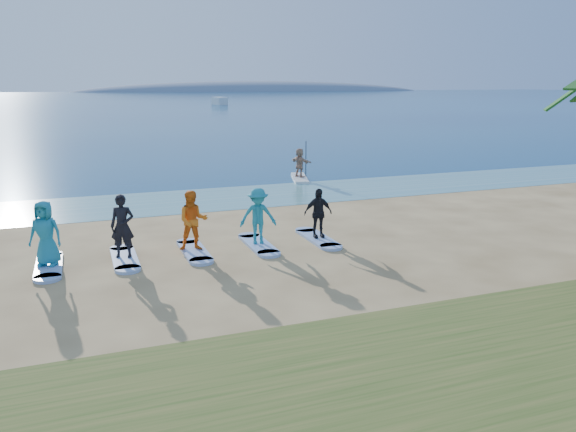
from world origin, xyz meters
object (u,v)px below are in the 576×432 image
object	(u,v)px
paddleboarder	(300,163)
student_3	(258,216)
surfboard_0	(49,266)
surfboard_1	(125,258)
paddleboard	(300,178)
student_2	(193,221)
student_4	(318,213)
surfboard_3	(258,244)
surfboard_4	(318,238)
student_1	(122,226)
surfboard_2	(194,251)
boat_offshore_b	(220,105)
student_0	(45,233)

from	to	relation	value
paddleboarder	student_3	xyz separation A→B (m)	(-5.83, -11.14, 0.09)
surfboard_0	surfboard_1	size ratio (longest dim) A/B	1.00
paddleboard	student_2	world-z (taller)	student_2
paddleboard	student_4	xyz separation A→B (m)	(-3.80, -11.14, 0.83)
student_3	surfboard_1	bearing A→B (deg)	-168.88
paddleboarder	student_4	size ratio (longest dim) A/B	0.94
paddleboarder	student_2	xyz separation A→B (m)	(-7.86, -11.14, 0.12)
surfboard_3	surfboard_4	distance (m)	2.03
surfboard_1	student_3	xyz separation A→B (m)	(4.05, 0.00, 0.92)
student_1	student_4	world-z (taller)	student_1
surfboard_2	surfboard_4	world-z (taller)	same
surfboard_1	boat_offshore_b	bearing A→B (deg)	74.86
student_0	student_1	xyz separation A→B (m)	(2.03, 0.00, 0.01)
surfboard_3	surfboard_4	bearing A→B (deg)	0.00
surfboard_0	student_3	bearing A→B (deg)	0.00
surfboard_2	student_1	bearing A→B (deg)	180.00
paddleboard	student_1	xyz separation A→B (m)	(-9.88, -11.14, 0.95)
student_3	surfboard_4	size ratio (longest dim) A/B	0.80
paddleboard	student_3	size ratio (longest dim) A/B	1.71
boat_offshore_b	surfboard_1	world-z (taller)	boat_offshore_b
student_2	student_3	size ratio (longest dim) A/B	1.03
surfboard_0	student_1	world-z (taller)	student_1
boat_offshore_b	student_0	xyz separation A→B (m)	(-32.19, -111.52, 0.99)
paddleboard	surfboard_3	distance (m)	12.57
paddleboard	boat_offshore_b	world-z (taller)	boat_offshore_b
surfboard_2	surfboard_3	xyz separation A→B (m)	(2.03, 0.00, 0.00)
boat_offshore_b	student_0	bearing A→B (deg)	-113.16
student_1	surfboard_3	xyz separation A→B (m)	(4.05, 0.00, -0.96)
student_0	student_1	size ratio (longest dim) A/B	0.98
surfboard_0	student_2	size ratio (longest dim) A/B	1.22
student_4	student_1	bearing A→B (deg)	-177.30
student_3	student_4	size ratio (longest dim) A/B	1.09
surfboard_4	surfboard_3	bearing A→B (deg)	180.00
paddleboard	student_0	distance (m)	16.34
student_3	surfboard_4	world-z (taller)	student_3
surfboard_2	student_3	size ratio (longest dim) A/B	1.26
paddleboarder	student_4	distance (m)	11.77
surfboard_3	student_4	world-z (taller)	student_4
boat_offshore_b	surfboard_1	xyz separation A→B (m)	(-30.17, -111.52, 0.04)
student_0	surfboard_2	size ratio (longest dim) A/B	0.82
surfboard_3	surfboard_2	bearing A→B (deg)	180.00
student_0	surfboard_2	xyz separation A→B (m)	(4.05, 0.00, -0.95)
paddleboarder	student_2	size ratio (longest dim) A/B	0.84
paddleboard	surfboard_2	distance (m)	13.63
student_1	surfboard_4	size ratio (longest dim) A/B	0.83
paddleboarder	student_2	bearing A→B (deg)	123.07
paddleboard	student_0	world-z (taller)	student_0
paddleboard	surfboard_0	world-z (taller)	paddleboard
student_0	student_2	size ratio (longest dim) A/B	1.00
boat_offshore_b	surfboard_0	bearing A→B (deg)	-113.16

